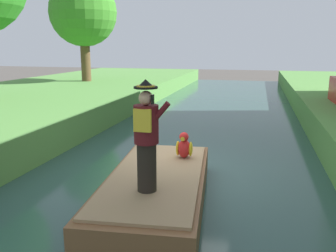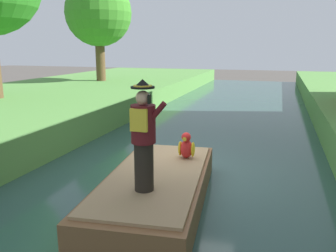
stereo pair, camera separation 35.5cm
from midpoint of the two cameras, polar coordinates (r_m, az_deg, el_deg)
ground_plane at (r=8.46m, az=0.13°, el=-8.35°), size 80.00×80.00×0.00m
canal_water at (r=8.44m, az=0.13°, el=-8.03°), size 6.96×48.00×0.10m
boat at (r=6.80m, az=-3.43°, el=-10.18°), size 2.22×4.36×0.61m
person_pirate at (r=5.67m, az=-5.31°, el=-1.76°), size 0.61×0.42×1.85m
parrot_plush at (r=7.53m, az=1.29°, el=-3.39°), size 0.36×0.35×0.57m
tree_broad at (r=21.79m, az=-14.10°, el=17.41°), size 3.87×3.87×5.89m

